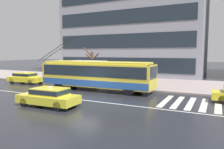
{
  "coord_description": "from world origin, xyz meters",
  "views": [
    {
      "loc": [
        9.91,
        -14.86,
        3.66
      ],
      "look_at": [
        0.73,
        3.66,
        1.56
      ],
      "focal_mm": 34.45,
      "sensor_mm": 36.0,
      "label": 1
    }
  ],
  "objects_px": {
    "taxi_queued_behind_bus": "(26,77)",
    "bus_shelter": "(88,66)",
    "taxi_oncoming_near": "(49,96)",
    "street_tree_bare": "(92,64)",
    "trolleybus": "(96,74)",
    "pedestrian_at_shelter": "(122,70)",
    "pedestrian_approaching_curb": "(113,71)"
  },
  "relations": [
    {
      "from": "pedestrian_at_shelter",
      "to": "taxi_queued_behind_bus",
      "type": "bearing_deg",
      "value": -161.32
    },
    {
      "from": "trolleybus",
      "to": "taxi_queued_behind_bus",
      "type": "bearing_deg",
      "value": 177.96
    },
    {
      "from": "taxi_queued_behind_bus",
      "to": "street_tree_bare",
      "type": "xyz_separation_m",
      "value": [
        6.64,
        4.42,
        1.53
      ]
    },
    {
      "from": "taxi_queued_behind_bus",
      "to": "taxi_oncoming_near",
      "type": "distance_m",
      "value": 12.74
    },
    {
      "from": "bus_shelter",
      "to": "trolleybus",
      "type": "bearing_deg",
      "value": -47.08
    },
    {
      "from": "bus_shelter",
      "to": "pedestrian_approaching_curb",
      "type": "bearing_deg",
      "value": -10.9
    },
    {
      "from": "pedestrian_at_shelter",
      "to": "pedestrian_approaching_curb",
      "type": "height_order",
      "value": "pedestrian_approaching_curb"
    },
    {
      "from": "taxi_oncoming_near",
      "to": "pedestrian_approaching_curb",
      "type": "xyz_separation_m",
      "value": [
        0.23,
        9.42,
        1.02
      ]
    },
    {
      "from": "trolleybus",
      "to": "taxi_queued_behind_bus",
      "type": "xyz_separation_m",
      "value": [
        -10.07,
        0.36,
        -0.85
      ]
    },
    {
      "from": "bus_shelter",
      "to": "pedestrian_at_shelter",
      "type": "height_order",
      "value": "bus_shelter"
    },
    {
      "from": "taxi_oncoming_near",
      "to": "bus_shelter",
      "type": "xyz_separation_m",
      "value": [
        -3.25,
        10.09,
        1.43
      ]
    },
    {
      "from": "taxi_queued_behind_bus",
      "to": "street_tree_bare",
      "type": "bearing_deg",
      "value": 33.66
    },
    {
      "from": "pedestrian_approaching_curb",
      "to": "pedestrian_at_shelter",
      "type": "bearing_deg",
      "value": 78.13
    },
    {
      "from": "taxi_queued_behind_bus",
      "to": "bus_shelter",
      "type": "relative_size",
      "value": 1.04
    },
    {
      "from": "taxi_oncoming_near",
      "to": "bus_shelter",
      "type": "relative_size",
      "value": 1.01
    },
    {
      "from": "trolleybus",
      "to": "taxi_queued_behind_bus",
      "type": "height_order",
      "value": "trolleybus"
    },
    {
      "from": "pedestrian_at_shelter",
      "to": "pedestrian_approaching_curb",
      "type": "bearing_deg",
      "value": -101.87
    },
    {
      "from": "bus_shelter",
      "to": "pedestrian_approaching_curb",
      "type": "xyz_separation_m",
      "value": [
        3.47,
        -0.67,
        -0.4
      ]
    },
    {
      "from": "trolleybus",
      "to": "pedestrian_approaching_curb",
      "type": "relative_size",
      "value": 6.39
    },
    {
      "from": "bus_shelter",
      "to": "pedestrian_approaching_curb",
      "type": "relative_size",
      "value": 2.13
    },
    {
      "from": "taxi_oncoming_near",
      "to": "pedestrian_approaching_curb",
      "type": "bearing_deg",
      "value": 88.63
    },
    {
      "from": "street_tree_bare",
      "to": "taxi_oncoming_near",
      "type": "bearing_deg",
      "value": -72.14
    },
    {
      "from": "trolleybus",
      "to": "pedestrian_approaching_curb",
      "type": "xyz_separation_m",
      "value": [
        0.58,
        2.45,
        0.17
      ]
    },
    {
      "from": "bus_shelter",
      "to": "taxi_oncoming_near",
      "type": "bearing_deg",
      "value": -72.15
    },
    {
      "from": "trolleybus",
      "to": "taxi_oncoming_near",
      "type": "distance_m",
      "value": 7.03
    },
    {
      "from": "trolleybus",
      "to": "pedestrian_at_shelter",
      "type": "xyz_separation_m",
      "value": [
        0.92,
        4.07,
        0.17
      ]
    },
    {
      "from": "trolleybus",
      "to": "pedestrian_at_shelter",
      "type": "relative_size",
      "value": 6.5
    },
    {
      "from": "trolleybus",
      "to": "taxi_queued_behind_bus",
      "type": "distance_m",
      "value": 10.11
    },
    {
      "from": "trolleybus",
      "to": "taxi_oncoming_near",
      "type": "bearing_deg",
      "value": -87.12
    },
    {
      "from": "taxi_oncoming_near",
      "to": "bus_shelter",
      "type": "height_order",
      "value": "bus_shelter"
    },
    {
      "from": "taxi_oncoming_near",
      "to": "street_tree_bare",
      "type": "distance_m",
      "value": 12.44
    },
    {
      "from": "taxi_queued_behind_bus",
      "to": "taxi_oncoming_near",
      "type": "height_order",
      "value": "same"
    }
  ]
}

